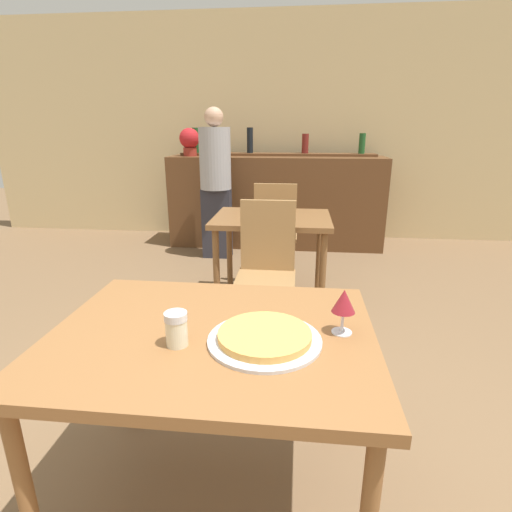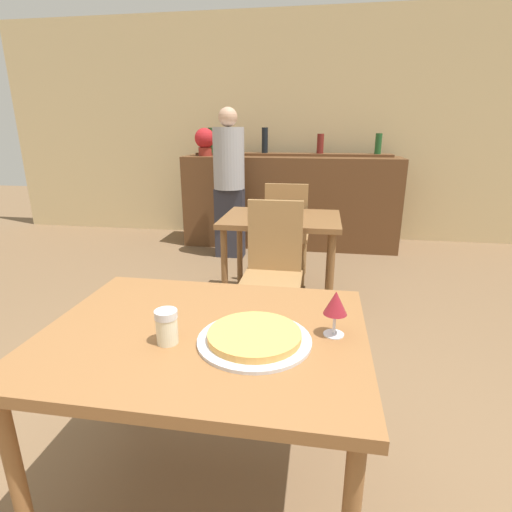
% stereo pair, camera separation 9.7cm
% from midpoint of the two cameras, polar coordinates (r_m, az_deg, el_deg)
% --- Properties ---
extents(ground_plane, '(16.00, 16.00, 0.00)m').
position_cam_midpoint_polar(ground_plane, '(1.90, -7.09, -31.18)').
color(ground_plane, brown).
extents(wall_back, '(8.00, 0.05, 2.80)m').
position_cam_midpoint_polar(wall_back, '(5.44, 2.80, 17.55)').
color(wall_back, '#D1B784').
rests_on(wall_back, ground_plane).
extents(dining_table_near, '(1.12, 0.87, 0.76)m').
position_cam_midpoint_polar(dining_table_near, '(1.45, -8.13, -13.34)').
color(dining_table_near, brown).
rests_on(dining_table_near, ground_plane).
extents(dining_table_far, '(0.92, 0.70, 0.76)m').
position_cam_midpoint_polar(dining_table_far, '(3.20, 1.41, 3.88)').
color(dining_table_far, brown).
rests_on(dining_table_far, ground_plane).
extents(bar_counter, '(2.60, 0.56, 1.10)m').
position_cam_midpoint_polar(bar_counter, '(5.01, 2.29, 7.76)').
color(bar_counter, brown).
rests_on(bar_counter, ground_plane).
extents(bar_back_shelf, '(2.39, 0.24, 0.33)m').
position_cam_midpoint_polar(bar_back_shelf, '(5.09, 2.01, 14.80)').
color(bar_back_shelf, brown).
rests_on(bar_back_shelf, bar_counter).
extents(chair_far_side_front, '(0.40, 0.40, 0.96)m').
position_cam_midpoint_polar(chair_far_side_front, '(2.74, 0.50, -0.99)').
color(chair_far_side_front, olive).
rests_on(chair_far_side_front, ground_plane).
extents(chair_far_side_back, '(0.40, 0.40, 0.96)m').
position_cam_midpoint_polar(chair_far_side_back, '(3.73, 2.07, 4.11)').
color(chair_far_side_back, olive).
rests_on(chair_far_side_back, ground_plane).
extents(pizza_tray, '(0.38, 0.38, 0.04)m').
position_cam_midpoint_polar(pizza_tray, '(1.33, -0.89, -11.56)').
color(pizza_tray, silver).
rests_on(pizza_tray, dining_table_near).
extents(cheese_shaker, '(0.07, 0.07, 0.11)m').
position_cam_midpoint_polar(cheese_shaker, '(1.33, -13.39, -10.10)').
color(cheese_shaker, beige).
rests_on(cheese_shaker, dining_table_near).
extents(person_standing, '(0.34, 0.34, 1.64)m').
position_cam_midpoint_polar(person_standing, '(4.48, -6.41, 10.80)').
color(person_standing, '#2D2D38').
rests_on(person_standing, ground_plane).
extents(wine_glass, '(0.08, 0.08, 0.16)m').
position_cam_midpoint_polar(wine_glass, '(1.36, 10.44, -6.54)').
color(wine_glass, silver).
rests_on(wine_glass, dining_table_near).
extents(potted_plant, '(0.24, 0.24, 0.33)m').
position_cam_midpoint_polar(potted_plant, '(5.07, -10.05, 15.95)').
color(potted_plant, maroon).
rests_on(potted_plant, bar_counter).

